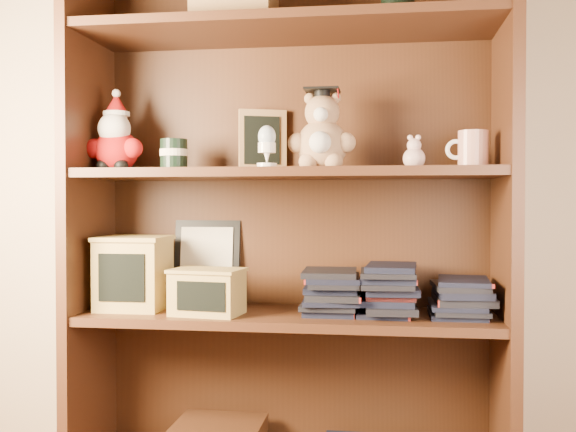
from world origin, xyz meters
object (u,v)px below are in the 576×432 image
(grad_teddy_bear, at_px, (322,138))
(treats_box, at_px, (134,272))
(bookcase, at_px, (290,230))
(teacher_mug, at_px, (472,149))

(grad_teddy_bear, bearing_deg, treats_box, 179.37)
(bookcase, bearing_deg, teacher_mug, -5.78)
(treats_box, bearing_deg, teacher_mug, 0.06)
(bookcase, xyz_separation_m, treats_box, (-0.45, -0.05, -0.12))
(bookcase, relative_size, teacher_mug, 14.22)
(bookcase, height_order, treats_box, bookcase)
(grad_teddy_bear, xyz_separation_m, teacher_mug, (0.40, 0.01, -0.04))
(bookcase, height_order, grad_teddy_bear, bookcase)
(bookcase, distance_m, teacher_mug, 0.55)
(teacher_mug, bearing_deg, treats_box, -179.94)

